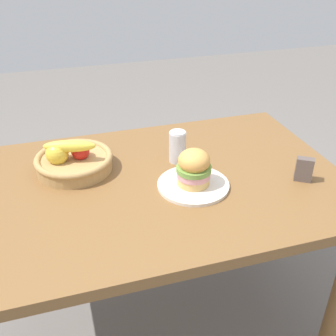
# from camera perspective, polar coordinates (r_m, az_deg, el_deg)

# --- Properties ---
(ground_plane) EXTENTS (8.00, 8.00, 0.00)m
(ground_plane) POSITION_cam_1_polar(r_m,az_deg,el_deg) (1.98, -1.72, -20.44)
(ground_plane) COLOR slate
(dining_table) EXTENTS (1.40, 0.90, 0.75)m
(dining_table) POSITION_cam_1_polar(r_m,az_deg,el_deg) (1.53, -2.10, -5.07)
(dining_table) COLOR brown
(dining_table) RESTS_ON ground_plane
(plate) EXTENTS (0.25, 0.25, 0.01)m
(plate) POSITION_cam_1_polar(r_m,az_deg,el_deg) (1.45, 3.53, -2.36)
(plate) COLOR silver
(plate) RESTS_ON dining_table
(sandwich) EXTENTS (0.12, 0.12, 0.13)m
(sandwich) POSITION_cam_1_polar(r_m,az_deg,el_deg) (1.41, 3.62, 0.06)
(sandwich) COLOR #DBAD60
(sandwich) RESTS_ON plate
(soda_can) EXTENTS (0.07, 0.07, 0.13)m
(soda_can) POSITION_cam_1_polar(r_m,az_deg,el_deg) (1.57, 1.33, 3.01)
(soda_can) COLOR silver
(soda_can) RESTS_ON dining_table
(fruit_basket) EXTENTS (0.29, 0.29, 0.14)m
(fruit_basket) POSITION_cam_1_polar(r_m,az_deg,el_deg) (1.56, -13.12, 1.11)
(fruit_basket) COLOR tan
(fruit_basket) RESTS_ON dining_table
(napkin_holder) EXTENTS (0.07, 0.06, 0.09)m
(napkin_holder) POSITION_cam_1_polar(r_m,az_deg,el_deg) (1.54, 18.43, -0.20)
(napkin_holder) COLOR #594C47
(napkin_holder) RESTS_ON dining_table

